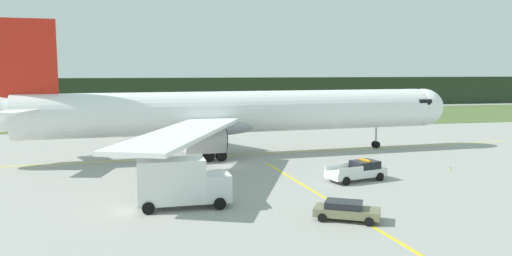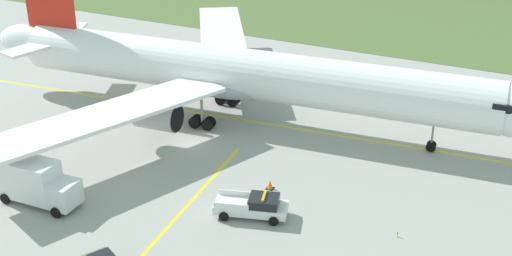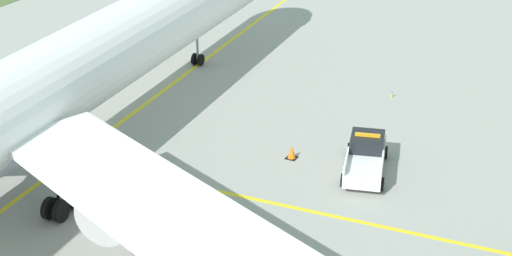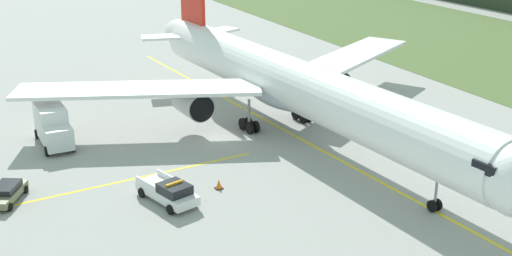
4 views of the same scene
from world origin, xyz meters
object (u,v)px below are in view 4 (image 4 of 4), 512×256
catering_truck (53,125)px  apron_cone (219,184)px  ops_pickup_truck (169,192)px  staff_car (6,193)px  airliner (291,84)px

catering_truck → apron_cone: catering_truck is taller
ops_pickup_truck → staff_car: ops_pickup_truck is taller
staff_car → catering_truck: bearing=154.0°
ops_pickup_truck → staff_car: (-5.63, -11.17, -0.20)m
catering_truck → apron_cone: size_ratio=8.57×
airliner → ops_pickup_truck: airliner is taller
ops_pickup_truck → catering_truck: 17.54m
ops_pickup_truck → apron_cone: 4.45m
catering_truck → staff_car: (10.87, -5.31, -1.22)m
ops_pickup_truck → catering_truck: catering_truck is taller
staff_car → apron_cone: size_ratio=5.91×
ops_pickup_truck → catering_truck: size_ratio=0.88×
airliner → ops_pickup_truck: bearing=-58.8°
apron_cone → catering_truck: bearing=-147.2°
staff_car → apron_cone: 16.33m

